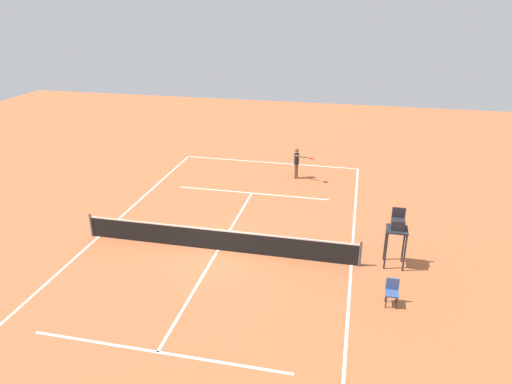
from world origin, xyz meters
name	(u,v)px	position (x,y,z in m)	size (l,w,h in m)	color
ground_plane	(218,250)	(0.00, 0.00, 0.00)	(60.00, 60.00, 0.00)	#B76038
court_lines	(218,250)	(0.00, 0.00, 0.00)	(11.11, 22.95, 0.01)	white
tennis_net	(218,239)	(0.00, 0.00, 0.50)	(11.71, 0.10, 1.07)	#4C4C51
player_serving	(297,160)	(-2.05, -9.03, 1.09)	(1.23, 0.90, 1.82)	brown
tennis_ball	(267,188)	(-0.68, -7.11, 0.03)	(0.07, 0.07, 0.07)	#CCE033
umpire_chair	(397,229)	(-7.10, -0.38, 1.61)	(0.80, 0.80, 2.41)	#232328
courtside_chair_near	(392,291)	(-6.91, 2.30, 0.53)	(0.44, 0.46, 0.95)	#262626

